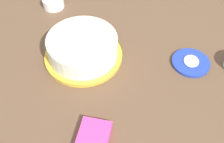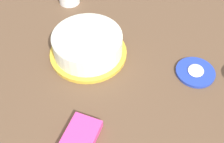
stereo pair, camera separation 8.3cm
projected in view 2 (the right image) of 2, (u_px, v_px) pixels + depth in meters
name	position (u px, v px, depth m)	size (l,w,h in m)	color
ground_plane	(126.00, 93.00, 0.82)	(1.54, 1.54, 0.00)	brown
frosted_cake	(88.00, 44.00, 0.89)	(0.26, 0.26, 0.10)	gold
frosting_tub_lid	(195.00, 72.00, 0.87)	(0.13, 0.13, 0.02)	#233DAD
candy_box_lower	(79.00, 140.00, 0.71)	(0.14, 0.08, 0.03)	#E53D8E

